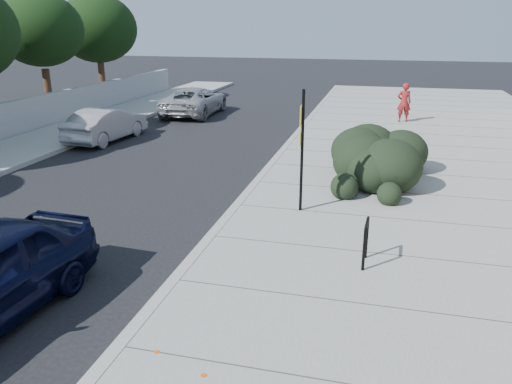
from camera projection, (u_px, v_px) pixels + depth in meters
ground at (174, 287)px, 8.98m from camera, size 120.00×120.00×0.00m
sidewalk_near at (467, 213)px, 12.24m from camera, size 11.20×50.00×0.15m
curb_near at (247, 194)px, 13.54m from camera, size 0.22×50.00×0.17m
tree_far_e at (40, 30)px, 23.39m from camera, size 4.00×4.00×5.90m
tree_far_f at (97, 29)px, 27.98m from camera, size 4.40×4.40×6.07m
bike_rack at (366, 239)px, 9.35m from camera, size 0.08×0.60×0.87m
sign_post at (302, 144)px, 11.72m from camera, size 0.12×0.34×2.93m
hedge at (383, 154)px, 14.29m from camera, size 3.25×4.60×1.56m
wagon_silver at (106, 124)px, 19.88m from camera, size 1.71×4.11×1.32m
suv_silver at (195, 101)px, 25.58m from camera, size 2.43×5.08×1.40m
pedestrian at (404, 102)px, 22.87m from camera, size 0.71×0.52×1.77m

